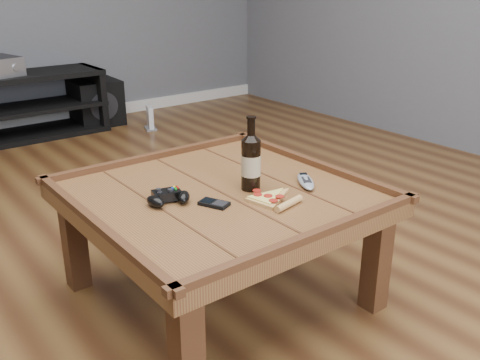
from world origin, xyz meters
TOP-DOWN VIEW (x-y plane):
  - ground at (0.00, 0.00)m, footprint 6.00×6.00m
  - baseboard at (0.00, 2.99)m, footprint 5.00×0.02m
  - coffee_table at (0.00, 0.00)m, footprint 1.03×1.03m
  - media_console at (0.00, 2.75)m, footprint 1.40×0.45m
  - beer_bottle at (0.11, -0.05)m, footprint 0.07×0.07m
  - game_controller at (-0.20, 0.02)m, footprint 0.17×0.13m
  - pizza_slice at (0.09, -0.19)m, footprint 0.20×0.27m
  - smartphone at (-0.09, -0.09)m, footprint 0.09×0.12m
  - remote_control at (0.31, -0.14)m, footprint 0.14×0.18m
  - subwoofer at (0.71, 2.80)m, footprint 0.39×0.39m
  - game_console at (0.98, 2.36)m, footprint 0.13×0.17m

SIDE VIEW (x-z plane):
  - ground at x=0.00m, z-range 0.00..0.00m
  - baseboard at x=0.00m, z-range 0.00..0.10m
  - game_console at x=0.98m, z-range -0.01..0.18m
  - subwoofer at x=0.71m, z-range 0.00..0.37m
  - media_console at x=0.00m, z-range 0.00..0.50m
  - coffee_table at x=0.00m, z-range 0.15..0.63m
  - smartphone at x=-0.09m, z-range 0.45..0.46m
  - pizza_slice at x=0.09m, z-range 0.45..0.47m
  - remote_control at x=0.31m, z-range 0.45..0.48m
  - game_controller at x=-0.20m, z-range 0.45..0.50m
  - beer_bottle at x=0.11m, z-range 0.42..0.70m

